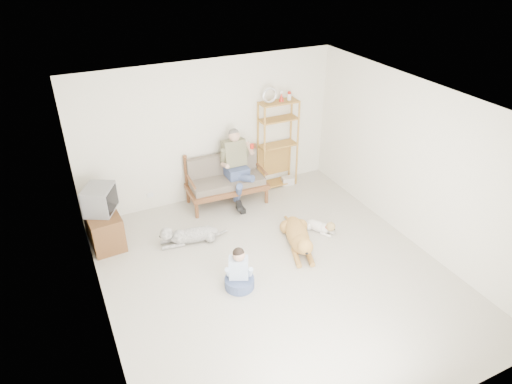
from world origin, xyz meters
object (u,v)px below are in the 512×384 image
loveseat (225,179)px  etagere (278,144)px  golden_retriever (299,238)px  tv_stand (103,227)px

loveseat → etagere: etagere is taller
golden_retriever → etagere: bearing=90.0°
loveseat → golden_retriever: (0.53, -1.91, -0.30)m
tv_stand → golden_retriever: size_ratio=0.64×
loveseat → etagere: (1.21, 0.15, 0.44)m
tv_stand → golden_retriever: (2.90, -1.53, -0.12)m
tv_stand → golden_retriever: tv_stand is taller
loveseat → tv_stand: loveseat is taller
loveseat → golden_retriever: size_ratio=1.06×
golden_retriever → tv_stand: bearing=170.5°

